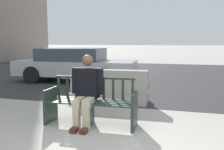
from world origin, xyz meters
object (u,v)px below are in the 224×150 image
street_bench (91,104)px  car_sedan_mid (75,64)px  seated_person (86,89)px  jersey_barrier_centre (109,89)px

street_bench → car_sedan_mid: (-2.39, 4.71, 0.27)m
seated_person → street_bench: bearing=42.1°
street_bench → seated_person: bearing=-137.9°
street_bench → car_sedan_mid: bearing=116.9°
street_bench → seated_person: (-0.07, -0.06, 0.29)m
jersey_barrier_centre → street_bench: bearing=-84.6°
jersey_barrier_centre → car_sedan_mid: 3.68m
jersey_barrier_centre → car_sedan_mid: car_sedan_mid is taller
street_bench → seated_person: seated_person is taller
street_bench → jersey_barrier_centre: (-0.17, 1.79, -0.06)m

